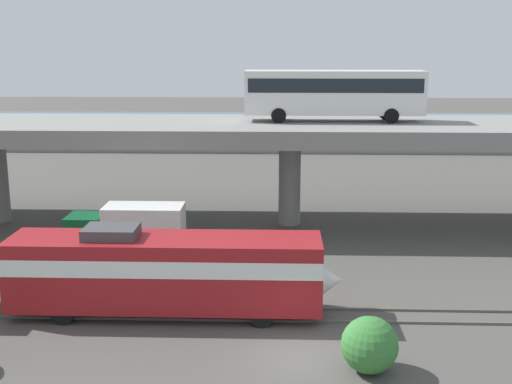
% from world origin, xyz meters
% --- Properties ---
extents(ground_plane, '(260.00, 260.00, 0.00)m').
position_xyz_m(ground_plane, '(0.00, 0.00, 0.00)').
color(ground_plane, '#4C4944').
extents(rail_strip_near, '(110.00, 0.12, 0.12)m').
position_xyz_m(rail_strip_near, '(0.00, 3.29, 0.06)').
color(rail_strip_near, '#59544C').
rests_on(rail_strip_near, ground_plane).
extents(rail_strip_far, '(110.00, 0.12, 0.12)m').
position_xyz_m(rail_strip_far, '(0.00, 4.71, 0.06)').
color(rail_strip_far, '#59544C').
rests_on(rail_strip_far, ground_plane).
extents(train_locomotive, '(15.17, 3.04, 4.18)m').
position_xyz_m(train_locomotive, '(-5.20, 4.00, 2.19)').
color(train_locomotive, maroon).
rests_on(train_locomotive, ground_plane).
extents(highway_overpass, '(96.00, 10.07, 7.08)m').
position_xyz_m(highway_overpass, '(0.00, 20.00, 6.30)').
color(highway_overpass, gray).
rests_on(highway_overpass, ground_plane).
extents(transit_bus_on_overpass, '(12.00, 2.68, 3.40)m').
position_xyz_m(transit_bus_on_overpass, '(2.92, 20.64, 9.14)').
color(transit_bus_on_overpass, silver).
rests_on(transit_bus_on_overpass, highway_overpass).
extents(service_truck_west, '(6.80, 2.46, 3.04)m').
position_xyz_m(service_truck_west, '(-9.50, 12.60, 1.64)').
color(service_truck_west, '#0C4C26').
rests_on(service_truck_west, ground_plane).
extents(pier_parking_lot, '(72.02, 10.32, 1.52)m').
position_xyz_m(pier_parking_lot, '(0.00, 55.00, 0.76)').
color(pier_parking_lot, gray).
rests_on(pier_parking_lot, ground_plane).
extents(parked_car_0, '(4.05, 1.89, 1.50)m').
position_xyz_m(parked_car_0, '(7.56, 54.47, 2.29)').
color(parked_car_0, '#0C4C26').
rests_on(parked_car_0, pier_parking_lot).
extents(parked_car_1, '(4.34, 1.84, 1.50)m').
position_xyz_m(parked_car_1, '(-27.22, 57.27, 2.29)').
color(parked_car_1, '#9E998C').
rests_on(parked_car_1, pier_parking_lot).
extents(parked_car_2, '(4.51, 1.84, 1.50)m').
position_xyz_m(parked_car_2, '(0.89, 56.82, 2.29)').
color(parked_car_2, '#515459').
rests_on(parked_car_2, pier_parking_lot).
extents(parked_car_3, '(4.39, 1.86, 1.50)m').
position_xyz_m(parked_car_3, '(-10.33, 57.03, 2.29)').
color(parked_car_3, '#9E998C').
rests_on(parked_car_3, pier_parking_lot).
extents(parked_car_4, '(4.30, 1.96, 1.50)m').
position_xyz_m(parked_car_4, '(-8.83, 53.26, 2.29)').
color(parked_car_4, navy).
rests_on(parked_car_4, pier_parking_lot).
extents(parked_car_5, '(4.27, 1.99, 1.50)m').
position_xyz_m(parked_car_5, '(-23.05, 54.19, 2.29)').
color(parked_car_5, '#9E998C').
rests_on(parked_car_5, pier_parking_lot).
extents(parked_car_6, '(4.16, 1.93, 1.50)m').
position_xyz_m(parked_car_6, '(18.93, 54.48, 2.29)').
color(parked_car_6, '#0C4C26').
rests_on(parked_car_6, pier_parking_lot).
extents(parked_car_7, '(4.51, 1.97, 1.50)m').
position_xyz_m(parked_car_7, '(-27.94, 53.81, 2.29)').
color(parked_car_7, black).
rests_on(parked_car_7, pier_parking_lot).
extents(harbor_water, '(140.00, 36.00, 0.01)m').
position_xyz_m(harbor_water, '(0.00, 78.00, 0.00)').
color(harbor_water, '#385B7A').
rests_on(harbor_water, ground_plane).
extents(shrub_right, '(2.19, 2.19, 2.19)m').
position_xyz_m(shrub_right, '(2.73, -1.21, 1.10)').
color(shrub_right, '#367935').
rests_on(shrub_right, ground_plane).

